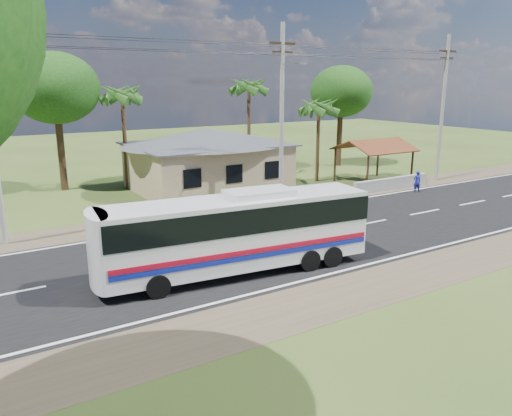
{
  "coord_description": "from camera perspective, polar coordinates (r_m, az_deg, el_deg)",
  "views": [
    {
      "loc": [
        -14.67,
        -19.22,
        7.58
      ],
      "look_at": [
        -2.24,
        1.0,
        1.55
      ],
      "focal_mm": 35.0,
      "sensor_mm": 36.0,
      "label": 1
    }
  ],
  "objects": [
    {
      "name": "waiting_shed",
      "position": [
        39.47,
        13.36,
        6.81
      ],
      "size": [
        5.2,
        4.48,
        3.35
      ],
      "color": "#3A2115",
      "rests_on": "ground"
    },
    {
      "name": "concrete_barrier",
      "position": [
        37.13,
        15.2,
        2.68
      ],
      "size": [
        7.0,
        0.3,
        0.9
      ],
      "primitive_type": "cube",
      "color": "#9E9E99",
      "rests_on": "ground"
    },
    {
      "name": "coach_bus",
      "position": [
        19.93,
        -1.98,
        -2.2
      ],
      "size": [
        11.09,
        3.51,
        3.39
      ],
      "rotation": [
        0.0,
        0.0,
        -0.11
      ],
      "color": "silver",
      "rests_on": "ground"
    },
    {
      "name": "motorcycle",
      "position": [
        32.21,
        0.12,
        1.45
      ],
      "size": [
        1.74,
        0.73,
        0.89
      ],
      "primitive_type": "imported",
      "rotation": [
        0.0,
        0.0,
        1.65
      ],
      "color": "black",
      "rests_on": "ground"
    },
    {
      "name": "ground",
      "position": [
        25.34,
        5.52,
        -3.22
      ],
      "size": [
        120.0,
        120.0,
        0.0
      ],
      "primitive_type": "plane",
      "color": "#304318",
      "rests_on": "ground"
    },
    {
      "name": "palm_far",
      "position": [
        36.82,
        -15.08,
        12.37
      ],
      "size": [
        2.8,
        2.8,
        7.7
      ],
      "color": "#47301E",
      "rests_on": "ground"
    },
    {
      "name": "road",
      "position": [
        25.34,
        5.52,
        -3.2
      ],
      "size": [
        120.0,
        16.0,
        0.03
      ],
      "color": "black",
      "rests_on": "ground"
    },
    {
      "name": "palm_near",
      "position": [
        38.75,
        7.2,
        11.37
      ],
      "size": [
        2.8,
        2.8,
        6.7
      ],
      "color": "#47301E",
      "rests_on": "ground"
    },
    {
      "name": "tree_behind_shed",
      "position": [
        46.72,
        9.71,
        12.95
      ],
      "size": [
        5.6,
        5.6,
        9.02
      ],
      "color": "#47301E",
      "rests_on": "ground"
    },
    {
      "name": "palm_mid",
      "position": [
        40.42,
        -0.84,
        13.65
      ],
      "size": [
        2.8,
        2.8,
        8.2
      ],
      "color": "#47301E",
      "rests_on": "ground"
    },
    {
      "name": "house",
      "position": [
        36.17,
        -5.62,
        6.34
      ],
      "size": [
        12.4,
        10.0,
        5.0
      ],
      "color": "tan",
      "rests_on": "ground"
    },
    {
      "name": "person",
      "position": [
        36.72,
        17.93,
        2.86
      ],
      "size": [
        0.65,
        0.54,
        1.53
      ],
      "primitive_type": "imported",
      "rotation": [
        0.0,
        0.0,
        2.77
      ],
      "color": "navy",
      "rests_on": "ground"
    },
    {
      "name": "tree_behind_house",
      "position": [
        37.82,
        -21.97,
        12.55
      ],
      "size": [
        6.0,
        6.0,
        9.61
      ],
      "color": "#47301E",
      "rests_on": "ground"
    },
    {
      "name": "utility_poles",
      "position": [
        31.07,
        2.46,
        10.89
      ],
      "size": [
        32.8,
        2.22,
        11.0
      ],
      "color": "#9E9E99",
      "rests_on": "ground"
    }
  ]
}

